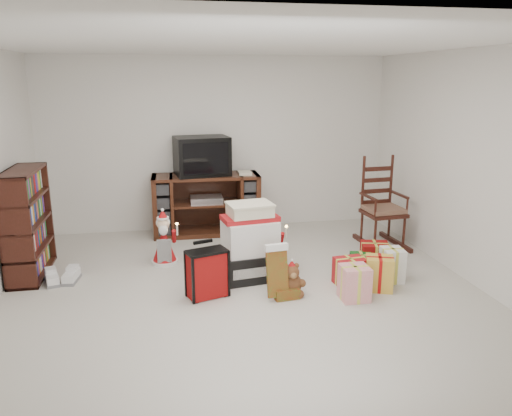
{
  "coord_description": "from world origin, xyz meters",
  "views": [
    {
      "loc": [
        -0.75,
        -4.74,
        2.19
      ],
      "look_at": [
        0.24,
        0.6,
        0.77
      ],
      "focal_mm": 35.0,
      "sensor_mm": 36.0,
      "label": 1
    }
  ],
  "objects_px": {
    "mrs_claus_figurine": "(164,243)",
    "sneaker_pair": "(62,278)",
    "bookshelf": "(27,225)",
    "teddy_bear": "(291,281)",
    "gift_pile": "(250,246)",
    "gift_cluster": "(369,269)",
    "rocking_chair": "(381,214)",
    "crt_television": "(202,156)",
    "red_suitcase": "(207,274)",
    "tv_stand": "(206,204)",
    "santa_figurine": "(271,246)"
  },
  "relations": [
    {
      "from": "mrs_claus_figurine",
      "to": "sneaker_pair",
      "type": "relative_size",
      "value": 1.69
    },
    {
      "from": "bookshelf",
      "to": "mrs_claus_figurine",
      "type": "height_order",
      "value": "bookshelf"
    },
    {
      "from": "bookshelf",
      "to": "teddy_bear",
      "type": "xyz_separation_m",
      "value": [
        2.78,
        -1.1,
        -0.43
      ]
    },
    {
      "from": "gift_pile",
      "to": "teddy_bear",
      "type": "distance_m",
      "value": 0.67
    },
    {
      "from": "gift_cluster",
      "to": "gift_pile",
      "type": "bearing_deg",
      "value": 164.62
    },
    {
      "from": "rocking_chair",
      "to": "gift_pile",
      "type": "distance_m",
      "value": 2.11
    },
    {
      "from": "mrs_claus_figurine",
      "to": "crt_television",
      "type": "distance_m",
      "value": 1.54
    },
    {
      "from": "crt_television",
      "to": "mrs_claus_figurine",
      "type": "bearing_deg",
      "value": -124.55
    },
    {
      "from": "rocking_chair",
      "to": "red_suitcase",
      "type": "relative_size",
      "value": 2.09
    },
    {
      "from": "tv_stand",
      "to": "santa_figurine",
      "type": "bearing_deg",
      "value": -65.36
    },
    {
      "from": "sneaker_pair",
      "to": "santa_figurine",
      "type": "bearing_deg",
      "value": -5.49
    },
    {
      "from": "sneaker_pair",
      "to": "gift_cluster",
      "type": "height_order",
      "value": "gift_cluster"
    },
    {
      "from": "rocking_chair",
      "to": "red_suitcase",
      "type": "xyz_separation_m",
      "value": [
        -2.45,
        -1.28,
        -0.17
      ]
    },
    {
      "from": "gift_pile",
      "to": "mrs_claus_figurine",
      "type": "distance_m",
      "value": 1.14
    },
    {
      "from": "gift_cluster",
      "to": "crt_television",
      "type": "relative_size",
      "value": 1.46
    },
    {
      "from": "rocking_chair",
      "to": "mrs_claus_figurine",
      "type": "xyz_separation_m",
      "value": [
        -2.88,
        -0.22,
        -0.16
      ]
    },
    {
      "from": "sneaker_pair",
      "to": "red_suitcase",
      "type": "bearing_deg",
      "value": -30.68
    },
    {
      "from": "sneaker_pair",
      "to": "gift_pile",
      "type": "bearing_deg",
      "value": -13.87
    },
    {
      "from": "santa_figurine",
      "to": "mrs_claus_figurine",
      "type": "bearing_deg",
      "value": 165.87
    },
    {
      "from": "teddy_bear",
      "to": "crt_television",
      "type": "xyz_separation_m",
      "value": [
        -0.72,
        2.3,
        0.98
      ]
    },
    {
      "from": "red_suitcase",
      "to": "sneaker_pair",
      "type": "xyz_separation_m",
      "value": [
        -1.55,
        0.67,
        -0.2
      ]
    },
    {
      "from": "gift_pile",
      "to": "santa_figurine",
      "type": "distance_m",
      "value": 0.45
    },
    {
      "from": "bookshelf",
      "to": "sneaker_pair",
      "type": "distance_m",
      "value": 0.73
    },
    {
      "from": "sneaker_pair",
      "to": "crt_television",
      "type": "relative_size",
      "value": 0.5
    },
    {
      "from": "rocking_chair",
      "to": "gift_cluster",
      "type": "xyz_separation_m",
      "value": [
        -0.67,
        -1.2,
        -0.28
      ]
    },
    {
      "from": "bookshelf",
      "to": "red_suitcase",
      "type": "xyz_separation_m",
      "value": [
        1.93,
        -0.99,
        -0.33
      ]
    },
    {
      "from": "crt_television",
      "to": "tv_stand",
      "type": "bearing_deg",
      "value": -20.93
    },
    {
      "from": "bookshelf",
      "to": "teddy_bear",
      "type": "distance_m",
      "value": 3.02
    },
    {
      "from": "tv_stand",
      "to": "gift_cluster",
      "type": "height_order",
      "value": "tv_stand"
    },
    {
      "from": "rocking_chair",
      "to": "santa_figurine",
      "type": "height_order",
      "value": "rocking_chair"
    },
    {
      "from": "sneaker_pair",
      "to": "rocking_chair",
      "type": "bearing_deg",
      "value": 1.32
    },
    {
      "from": "red_suitcase",
      "to": "teddy_bear",
      "type": "relative_size",
      "value": 1.74
    },
    {
      "from": "red_suitcase",
      "to": "mrs_claus_figurine",
      "type": "distance_m",
      "value": 1.14
    },
    {
      "from": "crt_television",
      "to": "bookshelf",
      "type": "bearing_deg",
      "value": -157.81
    },
    {
      "from": "gift_pile",
      "to": "mrs_claus_figurine",
      "type": "bearing_deg",
      "value": 137.81
    },
    {
      "from": "mrs_claus_figurine",
      "to": "gift_cluster",
      "type": "xyz_separation_m",
      "value": [
        2.21,
        -0.98,
        -0.11
      ]
    },
    {
      "from": "rocking_chair",
      "to": "sneaker_pair",
      "type": "relative_size",
      "value": 3.1
    },
    {
      "from": "tv_stand",
      "to": "rocking_chair",
      "type": "bearing_deg",
      "value": -20.97
    },
    {
      "from": "tv_stand",
      "to": "red_suitcase",
      "type": "relative_size",
      "value": 2.56
    },
    {
      "from": "tv_stand",
      "to": "red_suitcase",
      "type": "height_order",
      "value": "tv_stand"
    },
    {
      "from": "bookshelf",
      "to": "santa_figurine",
      "type": "xyz_separation_m",
      "value": [
        2.75,
        -0.25,
        -0.33
      ]
    },
    {
      "from": "mrs_claus_figurine",
      "to": "crt_television",
      "type": "relative_size",
      "value": 0.84
    },
    {
      "from": "gift_cluster",
      "to": "crt_television",
      "type": "xyz_separation_m",
      "value": [
        -1.65,
        2.12,
        0.99
      ]
    },
    {
      "from": "red_suitcase",
      "to": "bookshelf",
      "type": "bearing_deg",
      "value": 134.39
    },
    {
      "from": "mrs_claus_figurine",
      "to": "sneaker_pair",
      "type": "bearing_deg",
      "value": -160.73
    },
    {
      "from": "teddy_bear",
      "to": "gift_cluster",
      "type": "relative_size",
      "value": 0.29
    },
    {
      "from": "tv_stand",
      "to": "teddy_bear",
      "type": "relative_size",
      "value": 4.44
    },
    {
      "from": "tv_stand",
      "to": "crt_television",
      "type": "distance_m",
      "value": 0.7
    },
    {
      "from": "bookshelf",
      "to": "crt_television",
      "type": "height_order",
      "value": "crt_television"
    },
    {
      "from": "tv_stand",
      "to": "mrs_claus_figurine",
      "type": "height_order",
      "value": "tv_stand"
    }
  ]
}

